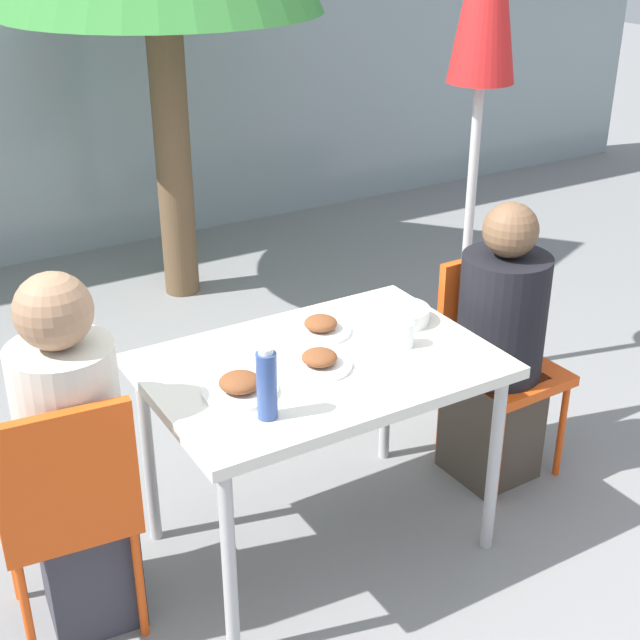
# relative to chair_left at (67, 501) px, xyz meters

# --- Properties ---
(ground_plane) EXTENTS (24.00, 24.00, 0.00)m
(ground_plane) POSITION_rel_chair_left_xyz_m (0.88, -0.00, -0.52)
(ground_plane) COLOR gray
(building_facade) EXTENTS (10.00, 0.20, 3.00)m
(building_facade) POSITION_rel_chair_left_xyz_m (0.88, 3.40, 0.98)
(building_facade) COLOR #89999E
(building_facade) RESTS_ON ground
(dining_table) EXTENTS (1.14, 0.78, 0.75)m
(dining_table) POSITION_rel_chair_left_xyz_m (0.88, -0.00, 0.16)
(dining_table) COLOR silver
(dining_table) RESTS_ON ground
(chair_left) EXTENTS (0.44, 0.44, 0.88)m
(chair_left) POSITION_rel_chair_left_xyz_m (0.00, 0.00, 0.00)
(chair_left) COLOR #E54C14
(chair_left) RESTS_ON ground
(person_left) EXTENTS (0.32, 0.32, 1.21)m
(person_left) POSITION_rel_chair_left_xyz_m (0.06, 0.07, 0.07)
(person_left) COLOR #383842
(person_left) RESTS_ON ground
(chair_right) EXTENTS (0.41, 0.41, 0.88)m
(chair_right) POSITION_rel_chair_left_xyz_m (1.74, 0.11, 0.00)
(chair_right) COLOR #E54C14
(chair_right) RESTS_ON ground
(person_right) EXTENTS (0.34, 0.34, 1.15)m
(person_right) POSITION_rel_chair_left_xyz_m (1.69, 0.02, 0.02)
(person_right) COLOR #473D33
(person_right) RESTS_ON ground
(closed_umbrella) EXTENTS (0.36, 0.36, 2.33)m
(closed_umbrella) POSITION_rel_chair_left_xyz_m (2.11, 0.74, 1.18)
(closed_umbrella) COLOR #333333
(closed_umbrella) RESTS_ON ground
(plate_0) EXTENTS (0.21, 0.21, 0.06)m
(plate_0) POSITION_rel_chair_left_xyz_m (0.85, -0.04, 0.26)
(plate_0) COLOR white
(plate_0) RESTS_ON dining_table
(plate_1) EXTENTS (0.24, 0.24, 0.07)m
(plate_1) POSITION_rel_chair_left_xyz_m (0.56, -0.06, 0.26)
(plate_1) COLOR white
(plate_1) RESTS_ON dining_table
(plate_2) EXTENTS (0.21, 0.21, 0.06)m
(plate_2) POSITION_rel_chair_left_xyz_m (0.98, 0.17, 0.26)
(plate_2) COLOR white
(plate_2) RESTS_ON dining_table
(bottle) EXTENTS (0.06, 0.06, 0.23)m
(bottle) POSITION_rel_chair_left_xyz_m (0.57, -0.22, 0.34)
(bottle) COLOR #334C8E
(bottle) RESTS_ON dining_table
(drinking_cup) EXTENTS (0.07, 0.07, 0.09)m
(drinking_cup) POSITION_rel_chair_left_xyz_m (1.18, -0.06, 0.28)
(drinking_cup) COLOR white
(drinking_cup) RESTS_ON dining_table
(salad_bowl) EXTENTS (0.20, 0.20, 0.05)m
(salad_bowl) POSITION_rel_chair_left_xyz_m (1.28, 0.10, 0.26)
(salad_bowl) COLOR white
(salad_bowl) RESTS_ON dining_table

